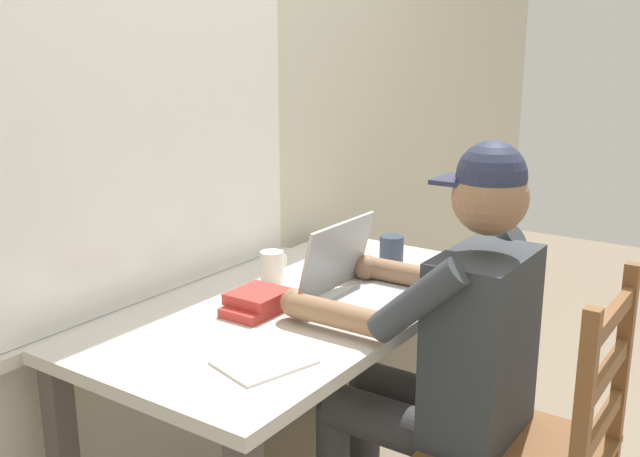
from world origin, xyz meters
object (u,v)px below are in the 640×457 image
Objects in this scene: seated_person at (443,346)px; wooden_chair at (540,453)px; desk at (304,333)px; landscape_photo_print at (346,257)px; laptop at (361,284)px; coffee_mug_dark at (392,249)px; book_stack_main at (258,302)px; computer_mouse at (421,279)px; coffee_mug_white at (273,266)px.

seated_person reaches higher than wooden_chair.
landscape_photo_print reaches higher than desk.
desk is 4.16× the size of laptop.
landscape_photo_print is at bearing 102.28° from coffee_mug_dark.
laptop reaches higher than wooden_chair.
wooden_chair is at bearing -93.69° from laptop.
coffee_mug_dark is at bearing 42.87° from seated_person.
laptop reaches higher than desk.
wooden_chair reaches higher than coffee_mug_dark.
seated_person is 0.68m from landscape_photo_print.
wooden_chair is 5.00× the size of book_stack_main.
computer_mouse is 0.52× the size of book_stack_main.
landscape_photo_print is at bearing 55.13° from seated_person.
laptop reaches higher than computer_mouse.
wooden_chair is (0.04, -0.71, -0.18)m from desk.
laptop is 3.30× the size of computer_mouse.
coffee_mug_white is at bearing -168.17° from landscape_photo_print.
coffee_mug_white reaches higher than book_stack_main.
computer_mouse is (0.24, -0.08, -0.04)m from laptop.
laptop is (0.04, 0.28, 0.11)m from seated_person.
coffee_mug_dark reaches higher than computer_mouse.
desk is at bearing 93.62° from wooden_chair.
coffee_mug_white is (0.00, 0.33, -0.00)m from laptop.
wooden_chair is 8.56× the size of coffee_mug_white.
laptop is (0.08, -0.15, 0.16)m from desk.
coffee_mug_white is at bearing 89.93° from laptop.
desk is at bearing 95.97° from seated_person.
computer_mouse is at bearing -17.96° from laptop.
wooden_chair is 0.63m from computer_mouse.
coffee_mug_dark is 0.63m from book_stack_main.
computer_mouse is at bearing -30.22° from book_stack_main.
wooden_chair is 7.91× the size of coffee_mug_dark.
computer_mouse is 0.90× the size of coffee_mug_white.
coffee_mug_white is (0.08, 0.18, 0.15)m from desk.
book_stack_main is (-0.23, -0.13, -0.02)m from coffee_mug_white.
coffee_mug_white is 0.92× the size of coffee_mug_dark.
laptop is (0.04, 0.56, 0.34)m from wooden_chair.
desk is 0.49m from coffee_mug_dark.
book_stack_main is at bearing 112.38° from seated_person.
seated_person is at bearing -104.70° from landscape_photo_print.
book_stack_main reaches higher than desk.
computer_mouse is at bearing -59.67° from coffee_mug_white.
desk is 11.39× the size of coffee_mug_dark.
book_stack_main is at bearing 139.87° from laptop.
coffee_mug_dark is (0.42, 0.67, 0.33)m from wooden_chair.
seated_person reaches higher than coffee_mug_dark.
laptop reaches higher than landscape_photo_print.
coffee_mug_dark is at bearing 16.01° from laptop.
book_stack_main is (-0.23, 0.20, -0.03)m from laptop.
computer_mouse is (0.32, -0.22, 0.12)m from desk.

